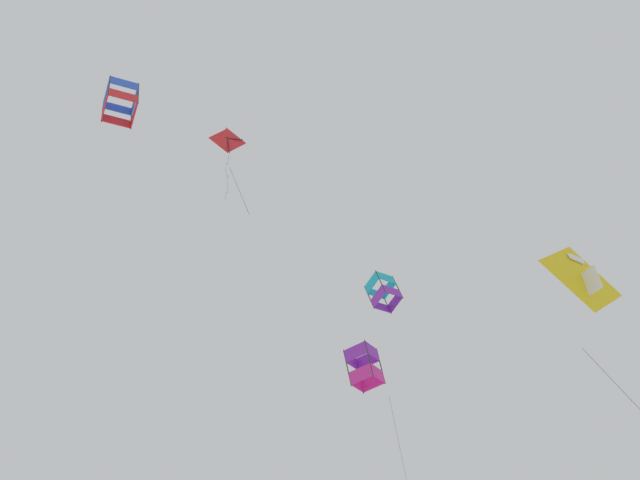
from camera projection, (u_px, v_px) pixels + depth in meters
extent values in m
cube|color=#1EB2C6|center=(386.00, 278.00, 41.49)|extent=(1.07, 0.93, 0.56)
cube|color=#1EB2C6|center=(375.00, 293.00, 41.97)|extent=(1.07, 0.93, 0.56)
cube|color=#1EB2C6|center=(389.00, 288.00, 41.99)|extent=(0.82, 1.03, 1.03)
cube|color=#1EB2C6|center=(372.00, 283.00, 41.46)|extent=(0.82, 1.03, 1.03)
cube|color=purple|center=(392.00, 291.00, 40.61)|extent=(1.07, 0.93, 0.56)
cube|color=purple|center=(381.00, 307.00, 41.09)|extent=(1.07, 0.93, 0.56)
cube|color=purple|center=(395.00, 302.00, 41.12)|extent=(0.82, 1.03, 1.03)
cube|color=purple|center=(378.00, 296.00, 40.59)|extent=(0.82, 1.03, 1.03)
cylinder|color=#332D28|center=(398.00, 287.00, 41.32)|extent=(0.55, 0.68, 1.66)
cylinder|color=#332D28|center=(381.00, 281.00, 40.78)|extent=(0.55, 0.68, 1.66)
cylinder|color=#332D28|center=(386.00, 302.00, 41.80)|extent=(0.55, 0.68, 1.66)
cylinder|color=#332D28|center=(369.00, 297.00, 41.26)|extent=(0.55, 0.68, 1.66)
pyramid|color=yellow|center=(583.00, 279.00, 21.35)|extent=(2.13, 1.86, 1.59)
cube|color=white|center=(590.00, 282.00, 21.14)|extent=(0.50, 0.58, 0.82)
cube|color=white|center=(576.00, 259.00, 21.77)|extent=(0.52, 0.46, 0.17)
cube|color=blue|center=(124.00, 83.00, 34.69)|extent=(1.27, 0.90, 0.63)
cube|color=blue|center=(118.00, 108.00, 35.32)|extent=(1.27, 0.90, 0.63)
cube|color=blue|center=(135.00, 100.00, 35.22)|extent=(0.72, 1.28, 1.16)
cube|color=blue|center=(107.00, 92.00, 34.79)|extent=(0.72, 1.28, 1.16)
cube|color=red|center=(123.00, 96.00, 33.67)|extent=(1.27, 0.90, 0.63)
cube|color=red|center=(117.00, 121.00, 34.30)|extent=(1.27, 0.90, 0.63)
cube|color=red|center=(134.00, 112.00, 34.21)|extent=(0.72, 1.28, 1.16)
cube|color=red|center=(105.00, 105.00, 33.77)|extent=(0.72, 1.28, 1.16)
cylinder|color=#332D28|center=(138.00, 93.00, 34.40)|extent=(0.48, 0.83, 1.87)
cylinder|color=#332D28|center=(109.00, 85.00, 33.97)|extent=(0.48, 0.83, 1.87)
cylinder|color=#332D28|center=(131.00, 118.00, 35.03)|extent=(0.48, 0.83, 1.87)
cylinder|color=#332D28|center=(103.00, 111.00, 34.59)|extent=(0.48, 0.83, 1.87)
cube|color=purple|center=(372.00, 351.00, 40.75)|extent=(0.75, 1.25, 0.69)
cube|color=purple|center=(351.00, 361.00, 41.19)|extent=(0.75, 1.25, 0.69)
cube|color=purple|center=(368.00, 360.00, 41.44)|extent=(1.29, 0.67, 0.95)
cube|color=purple|center=(356.00, 352.00, 40.49)|extent=(1.29, 0.67, 0.95)
cube|color=#DB2D93|center=(378.00, 373.00, 39.97)|extent=(0.75, 1.25, 0.69)
cube|color=#DB2D93|center=(356.00, 383.00, 40.41)|extent=(0.75, 1.25, 0.69)
cube|color=#DB2D93|center=(373.00, 382.00, 40.67)|extent=(1.29, 0.67, 0.95)
cube|color=#DB2D93|center=(361.00, 374.00, 39.72)|extent=(1.29, 0.67, 0.95)
cylinder|color=#332D28|center=(381.00, 366.00, 40.84)|extent=(0.45, 0.26, 2.07)
cylinder|color=#332D28|center=(369.00, 358.00, 39.89)|extent=(0.45, 0.26, 2.07)
cylinder|color=#332D28|center=(360.00, 375.00, 41.28)|extent=(0.45, 0.26, 2.07)
cylinder|color=#332D28|center=(347.00, 368.00, 40.32)|extent=(0.45, 0.26, 2.07)
cylinder|color=#47474C|center=(401.00, 452.00, 38.49)|extent=(0.90, 2.97, 6.86)
cube|color=red|center=(227.00, 140.00, 33.87)|extent=(1.53, 0.61, 1.59)
cylinder|color=black|center=(228.00, 140.00, 33.86)|extent=(0.39, 0.56, 1.79)
cylinder|color=black|center=(227.00, 138.00, 33.96)|extent=(1.28, 0.38, 0.04)
cylinder|color=#47474C|center=(229.00, 156.00, 33.10)|extent=(0.04, 0.02, 0.29)
cube|color=white|center=(229.00, 158.00, 33.01)|extent=(0.16, 0.08, 0.06)
cylinder|color=#47474C|center=(228.00, 161.00, 32.93)|extent=(0.01, 0.05, 0.29)
cube|color=white|center=(227.00, 164.00, 32.85)|extent=(0.04, 0.17, 0.06)
cylinder|color=#47474C|center=(226.00, 167.00, 32.79)|extent=(0.03, 0.09, 0.29)
cube|color=white|center=(225.00, 170.00, 32.73)|extent=(0.13, 0.14, 0.06)
cylinder|color=#47474C|center=(226.00, 173.00, 32.67)|extent=(0.06, 0.12, 0.30)
cube|color=white|center=(228.00, 176.00, 32.61)|extent=(0.17, 0.02, 0.06)
cylinder|color=#47474C|center=(227.00, 179.00, 32.52)|extent=(0.03, 0.02, 0.29)
cube|color=white|center=(227.00, 181.00, 32.44)|extent=(0.06, 0.17, 0.06)
cylinder|color=#47474C|center=(228.00, 184.00, 32.37)|extent=(0.02, 0.09, 0.29)
cube|color=white|center=(228.00, 187.00, 32.29)|extent=(0.10, 0.16, 0.06)
cylinder|color=#47474C|center=(228.00, 190.00, 32.22)|extent=(0.02, 0.05, 0.29)
cube|color=white|center=(227.00, 193.00, 32.15)|extent=(0.17, 0.04, 0.06)
cylinder|color=#47474C|center=(226.00, 196.00, 32.07)|extent=(0.05, 0.09, 0.29)
cube|color=white|center=(225.00, 199.00, 31.98)|extent=(0.16, 0.09, 0.06)
cylinder|color=#47474C|center=(239.00, 190.00, 32.86)|extent=(1.19, 0.86, 3.10)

